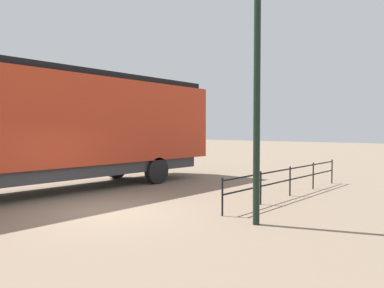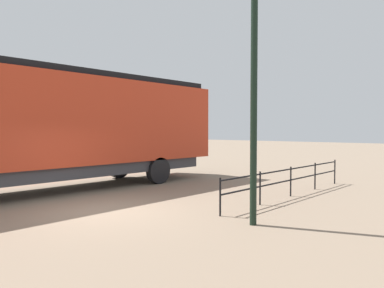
# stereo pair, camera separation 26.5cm
# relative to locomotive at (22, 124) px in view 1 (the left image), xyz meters

# --- Properties ---
(ground_plane) EXTENTS (120.00, 120.00, 0.00)m
(ground_plane) POSITION_rel_locomotive_xyz_m (4.12, 0.39, -2.46)
(ground_plane) COLOR #84705B
(locomotive) EXTENTS (3.02, 17.14, 4.41)m
(locomotive) POSITION_rel_locomotive_xyz_m (0.00, 0.00, 0.00)
(locomotive) COLOR red
(locomotive) RESTS_ON ground_plane
(lamp_post) EXTENTS (0.45, 0.45, 6.16)m
(lamp_post) POSITION_rel_locomotive_xyz_m (7.97, 1.92, 1.60)
(lamp_post) COLOR black
(lamp_post) RESTS_ON ground_plane
(platform_fence) EXTENTS (0.05, 7.81, 1.01)m
(platform_fence) POSITION_rel_locomotive_xyz_m (6.85, 5.97, -1.80)
(platform_fence) COLOR black
(platform_fence) RESTS_ON ground_plane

